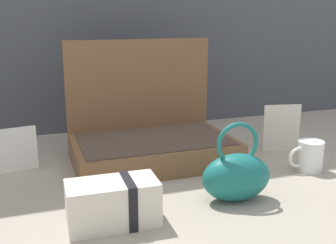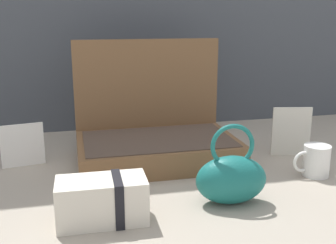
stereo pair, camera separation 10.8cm
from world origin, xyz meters
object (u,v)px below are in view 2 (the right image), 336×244
open_suitcase (156,134)px  info_card_left (23,145)px  teal_pouch_handbag (231,178)px  coffee_mug (316,161)px  poster_card_right (291,131)px  cream_toiletry_bag (104,200)px

open_suitcase → info_card_left: (-0.41, 0.02, -0.01)m
teal_pouch_handbag → coffee_mug: 0.33m
teal_pouch_handbag → coffee_mug: (0.31, 0.11, -0.02)m
open_suitcase → info_card_left: 0.42m
open_suitcase → poster_card_right: 0.45m
open_suitcase → info_card_left: bearing=177.2°
info_card_left → poster_card_right: bearing=-16.6°
teal_pouch_handbag → coffee_mug: bearing=20.0°
open_suitcase → poster_card_right: (0.44, -0.08, 0.00)m
open_suitcase → cream_toiletry_bag: open_suitcase is taller
teal_pouch_handbag → poster_card_right: 0.44m
info_card_left → open_suitcase: bearing=-12.9°
poster_card_right → info_card_left: bearing=-175.1°
teal_pouch_handbag → poster_card_right: bearing=41.7°
open_suitcase → cream_toiletry_bag: bearing=-117.3°
open_suitcase → poster_card_right: bearing=-9.9°
cream_toiletry_bag → poster_card_right: 0.72m
cream_toiletry_bag → poster_card_right: bearing=26.0°
poster_card_right → cream_toiletry_bag: bearing=-142.6°
cream_toiletry_bag → poster_card_right: size_ratio=1.24×
coffee_mug → cream_toiletry_bag: bearing=-167.9°
teal_pouch_handbag → poster_card_right: size_ratio=1.25×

